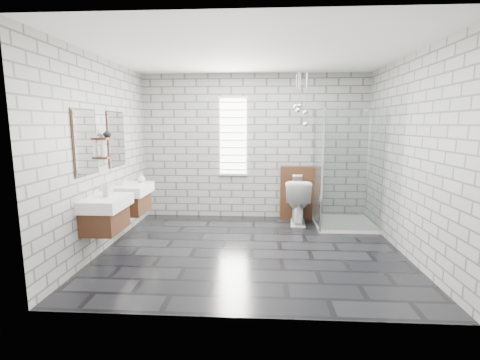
# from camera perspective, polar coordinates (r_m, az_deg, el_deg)

# --- Properties ---
(floor) EXTENTS (4.20, 3.60, 0.02)m
(floor) POSITION_cam_1_polar(r_m,az_deg,el_deg) (5.10, 1.89, -11.37)
(floor) COLOR black
(floor) RESTS_ON ground
(ceiling) EXTENTS (4.20, 3.60, 0.02)m
(ceiling) POSITION_cam_1_polar(r_m,az_deg,el_deg) (4.87, 2.07, 20.19)
(ceiling) COLOR white
(ceiling) RESTS_ON wall_back
(wall_back) EXTENTS (4.20, 0.02, 2.70)m
(wall_back) POSITION_cam_1_polar(r_m,az_deg,el_deg) (6.60, 2.36, 5.43)
(wall_back) COLOR #9F9F9A
(wall_back) RESTS_ON floor
(wall_front) EXTENTS (4.20, 0.02, 2.70)m
(wall_front) POSITION_cam_1_polar(r_m,az_deg,el_deg) (3.00, 1.14, 0.94)
(wall_front) COLOR #9F9F9A
(wall_front) RESTS_ON floor
(wall_left) EXTENTS (0.02, 3.60, 2.70)m
(wall_left) POSITION_cam_1_polar(r_m,az_deg,el_deg) (5.29, -21.60, 3.87)
(wall_left) COLOR #9F9F9A
(wall_left) RESTS_ON floor
(wall_right) EXTENTS (0.02, 3.60, 2.70)m
(wall_right) POSITION_cam_1_polar(r_m,az_deg,el_deg) (5.19, 25.99, 3.50)
(wall_right) COLOR #9F9F9A
(wall_right) RESTS_ON floor
(vanity_left) EXTENTS (0.47, 0.70, 1.57)m
(vanity_left) POSITION_cam_1_polar(r_m,az_deg,el_deg) (4.83, -21.55, -3.72)
(vanity_left) COLOR #4B2817
(vanity_left) RESTS_ON wall_left
(vanity_right) EXTENTS (0.47, 0.70, 1.57)m
(vanity_right) POSITION_cam_1_polar(r_m,az_deg,el_deg) (5.68, -17.56, -1.64)
(vanity_right) COLOR #4B2817
(vanity_right) RESTS_ON wall_left
(shelf_lower) EXTENTS (0.14, 0.30, 0.03)m
(shelf_lower) POSITION_cam_1_polar(r_m,az_deg,el_deg) (5.21, -21.01, 3.50)
(shelf_lower) COLOR #4B2817
(shelf_lower) RESTS_ON wall_left
(shelf_upper) EXTENTS (0.14, 0.30, 0.03)m
(shelf_upper) POSITION_cam_1_polar(r_m,az_deg,el_deg) (5.19, -21.18, 6.36)
(shelf_upper) COLOR #4B2817
(shelf_upper) RESTS_ON wall_left
(window) EXTENTS (0.56, 0.05, 1.48)m
(window) POSITION_cam_1_polar(r_m,az_deg,el_deg) (6.58, -1.14, 7.17)
(window) COLOR white
(window) RESTS_ON wall_back
(cistern_panel) EXTENTS (0.60, 0.20, 1.00)m
(cistern_panel) POSITION_cam_1_polar(r_m,az_deg,el_deg) (6.64, 9.23, -2.07)
(cistern_panel) COLOR #4B2817
(cistern_panel) RESTS_ON floor
(flush_plate) EXTENTS (0.18, 0.01, 0.12)m
(flush_plate) POSITION_cam_1_polar(r_m,az_deg,el_deg) (6.48, 9.39, 0.36)
(flush_plate) COLOR silver
(flush_plate) RESTS_ON cistern_panel
(shower_enclosure) EXTENTS (1.00, 1.00, 2.03)m
(shower_enclosure) POSITION_cam_1_polar(r_m,az_deg,el_deg) (6.25, 16.12, -2.98)
(shower_enclosure) COLOR white
(shower_enclosure) RESTS_ON floor
(pendant_cluster) EXTENTS (0.26, 0.23, 0.96)m
(pendant_cluster) POSITION_cam_1_polar(r_m,az_deg,el_deg) (6.19, 9.96, 11.11)
(pendant_cluster) COLOR silver
(pendant_cluster) RESTS_ON ceiling
(toilet) EXTENTS (0.51, 0.82, 0.81)m
(toilet) POSITION_cam_1_polar(r_m,az_deg,el_deg) (6.38, 9.46, -3.41)
(toilet) COLOR white
(toilet) RESTS_ON floor
(soap_bottle_a) EXTENTS (0.12, 0.12, 0.20)m
(soap_bottle_a) POSITION_cam_1_polar(r_m,az_deg,el_deg) (4.81, -20.90, -1.34)
(soap_bottle_a) COLOR #B2B2B2
(soap_bottle_a) RESTS_ON vanity_left
(soap_bottle_b) EXTENTS (0.13, 0.13, 0.15)m
(soap_bottle_b) POSITION_cam_1_polar(r_m,az_deg,el_deg) (5.81, -15.91, 0.36)
(soap_bottle_b) COLOR #B2B2B2
(soap_bottle_b) RESTS_ON vanity_right
(soap_bottle_c) EXTENTS (0.11, 0.11, 0.22)m
(soap_bottle_c) POSITION_cam_1_polar(r_m,az_deg,el_deg) (5.09, -21.53, 4.78)
(soap_bottle_c) COLOR #B2B2B2
(soap_bottle_c) RESTS_ON shelf_lower
(vase) EXTENTS (0.15, 0.15, 0.12)m
(vase) POSITION_cam_1_polar(r_m,az_deg,el_deg) (5.22, -20.97, 7.19)
(vase) COLOR #B2B2B2
(vase) RESTS_ON shelf_upper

